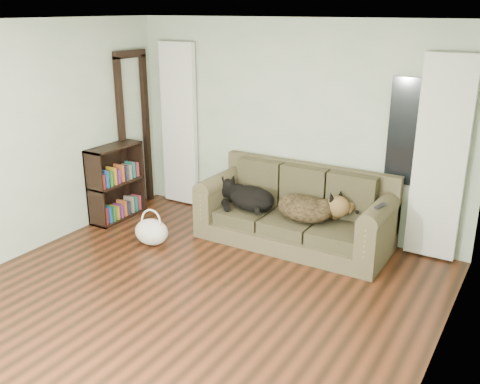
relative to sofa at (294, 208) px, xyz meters
The scene contains 15 objects.
floor 2.05m from the sofa, 98.63° to the right, with size 5.00×5.00×0.00m, color black.
ceiling 2.93m from the sofa, 98.63° to the right, with size 5.00×5.00×0.00m, color white.
wall_back 1.04m from the sofa, 119.73° to the left, with size 4.50×0.04×2.60m, color beige.
wall_left 3.34m from the sofa, 142.24° to the right, with size 0.04×5.00×2.60m, color beige.
wall_right 2.90m from the sofa, 45.36° to the right, with size 0.04×5.00×2.60m, color beige.
curtain_left 2.17m from the sofa, 167.46° to the left, with size 0.55×0.08×2.25m, color silver.
curtain_right 1.71m from the sofa, 16.52° to the left, with size 0.55×0.08×2.25m, color silver.
window_pane 1.57m from the sofa, 23.29° to the left, with size 0.50×0.03×1.20m, color black.
door_casing 2.57m from the sofa, behind, with size 0.07×0.60×2.10m, color black.
sofa is the anchor object (origin of this frame).
dog_black_lab 0.60m from the sofa, behind, with size 0.67×0.47×0.28m, color black.
dog_shepherd 0.21m from the sofa, 10.50° to the right, with size 0.70×0.50×0.31m, color black.
tv_remote 1.11m from the sofa, ahead, with size 0.05×0.18×0.02m, color black.
tote_bag 1.73m from the sofa, 147.85° to the right, with size 0.43×0.33×0.31m, color silver.
bookshelf 2.44m from the sofa, 168.89° to the right, with size 0.30×0.80×1.00m, color black.
Camera 1 is at (2.79, -3.45, 2.71)m, focal length 40.00 mm.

